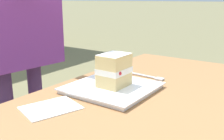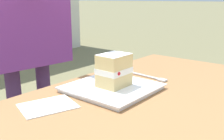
{
  "view_description": "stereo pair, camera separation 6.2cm",
  "coord_description": "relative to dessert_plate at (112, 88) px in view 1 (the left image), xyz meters",
  "views": [
    {
      "loc": [
        0.59,
        0.27,
        1.05
      ],
      "look_at": [
        -0.07,
        -0.2,
        0.83
      ],
      "focal_mm": 42.77,
      "sensor_mm": 36.0,
      "label": 1
    },
    {
      "loc": [
        0.55,
        0.32,
        1.05
      ],
      "look_at": [
        -0.07,
        -0.2,
        0.83
      ],
      "focal_mm": 42.77,
      "sensor_mm": 36.0,
      "label": 2
    }
  ],
  "objects": [
    {
      "name": "paper_napkin",
      "position": [
        0.21,
        -0.05,
        -0.01
      ],
      "size": [
        0.17,
        0.15,
        0.0
      ],
      "color": "white",
      "rests_on": "patio_table"
    },
    {
      "name": "dessert_fork",
      "position": [
        -0.19,
        0.02,
        -0.0
      ],
      "size": [
        0.03,
        0.17,
        0.01
      ],
      "color": "silver",
      "rests_on": "patio_table"
    },
    {
      "name": "cake_slice",
      "position": [
        -0.0,
        0.01,
        0.06
      ],
      "size": [
        0.1,
        0.09,
        0.1
      ],
      "color": "#E0C17A",
      "rests_on": "dessert_plate"
    },
    {
      "name": "diner_person",
      "position": [
        -0.06,
        -0.57,
        0.22
      ],
      "size": [
        0.42,
        0.54,
        1.48
      ],
      "color": "#452855",
      "rests_on": "ground"
    },
    {
      "name": "dessert_plate",
      "position": [
        0.0,
        0.0,
        0.0
      ],
      "size": [
        0.26,
        0.26,
        0.02
      ],
      "color": "white",
      "rests_on": "patio_table"
    }
  ]
}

